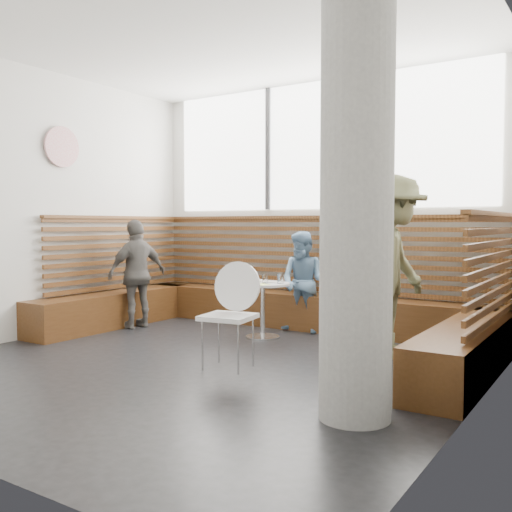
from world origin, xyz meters
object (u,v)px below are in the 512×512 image
Objects in this scene: child_back at (304,282)px; child_left at (137,274)px; concrete_column at (357,188)px; cafe_chair at (233,305)px; cafe_table at (263,298)px; adult_man at (394,266)px.

child_left is at bearing -156.06° from child_back.
child_back is (-1.78, 2.58, -0.97)m from concrete_column.
cafe_table is at bearing 101.77° from cafe_chair.
adult_man reaches higher than cafe_chair.
cafe_table is 1.77m from child_left.
cafe_chair is 1.72m from adult_man.
adult_man is (1.61, -0.05, 0.46)m from cafe_table.
concrete_column is 3.28m from child_back.
concrete_column is 2.13m from adult_man.
adult_man is at bearing -1.83° from cafe_table.
cafe_table is (-2.03, 2.03, -1.13)m from concrete_column.
cafe_table is 0.62m from child_back.
concrete_column reaches higher than adult_man.
adult_man is 1.47× the size of child_back.
adult_man reaches higher than child_back.
child_left is (-3.76, 1.71, -0.90)m from concrete_column.
concrete_column is at bearing -33.77° from cafe_chair.
adult_man is (-0.42, 1.98, -0.67)m from concrete_column.
cafe_chair is at bearing -82.38° from child_back.
concrete_column is 3.23× the size of cafe_chair.
child_left is at bearing 98.80° from adult_man.
adult_man is 1.51m from child_back.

